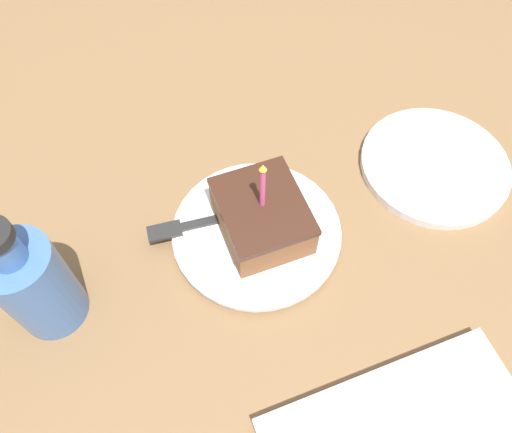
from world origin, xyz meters
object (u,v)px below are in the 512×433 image
(plate, at_px, (256,231))
(bottle, at_px, (34,284))
(side_plate, at_px, (434,165))
(cake_slice, at_px, (260,217))
(fork, at_px, (198,224))

(plate, xyz_separation_m, bottle, (0.27, 0.01, 0.07))
(plate, xyz_separation_m, side_plate, (-0.29, -0.01, -0.00))
(plate, height_order, cake_slice, cake_slice)
(cake_slice, distance_m, side_plate, 0.29)
(plate, height_order, side_plate, plate)
(bottle, height_order, side_plate, bottle)
(cake_slice, bearing_deg, side_plate, -176.40)
(plate, height_order, bottle, bottle)
(cake_slice, relative_size, side_plate, 0.62)
(plate, bearing_deg, side_plate, -177.05)
(fork, xyz_separation_m, bottle, (0.20, 0.04, 0.05))
(side_plate, bearing_deg, plate, 2.95)
(plate, distance_m, fork, 0.08)
(cake_slice, height_order, fork, cake_slice)
(bottle, bearing_deg, cake_slice, -178.22)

